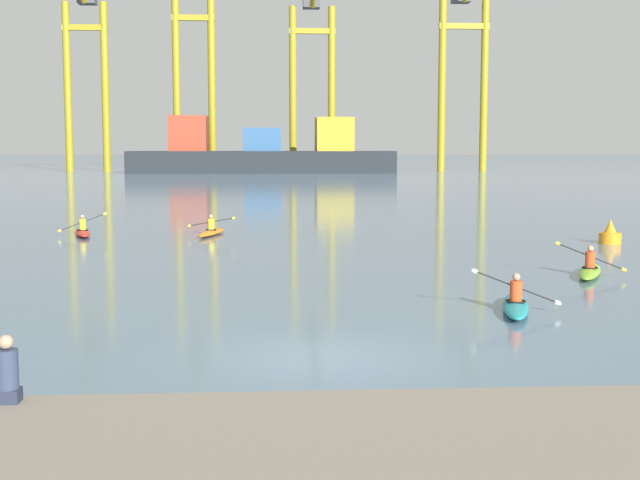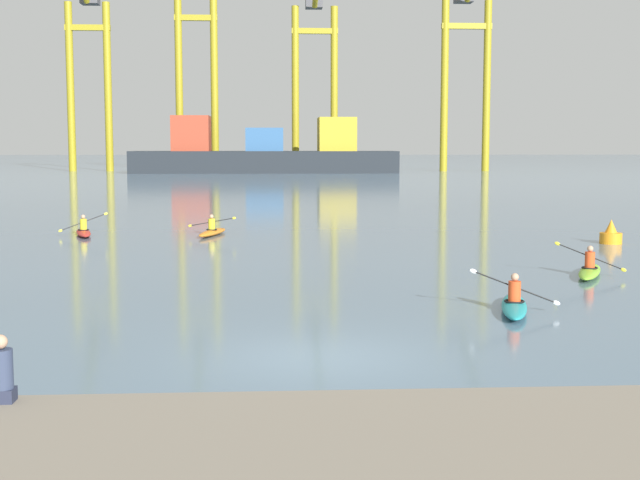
{
  "view_description": "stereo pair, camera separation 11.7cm",
  "coord_description": "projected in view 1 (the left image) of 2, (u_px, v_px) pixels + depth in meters",
  "views": [
    {
      "loc": [
        -1.05,
        -16.26,
        3.99
      ],
      "look_at": [
        0.94,
        15.34,
        0.6
      ],
      "focal_mm": 49.26,
      "sensor_mm": 36.0,
      "label": 1
    },
    {
      "loc": [
        -0.93,
        -16.27,
        3.99
      ],
      "look_at": [
        0.94,
        15.34,
        0.6
      ],
      "focal_mm": 49.26,
      "sensor_mm": 36.0,
      "label": 2
    }
  ],
  "objects": [
    {
      "name": "container_barge",
      "position": [
        262.0,
        154.0,
        132.31
      ],
      "size": [
        39.77,
        9.11,
        8.51
      ],
      "color": "#1E2328",
      "rests_on": "ground"
    },
    {
      "name": "gantry_crane_west",
      "position": [
        85.0,
        57.0,
        138.17
      ],
      "size": [
        7.09,
        16.2,
        37.78
      ],
      "color": "olive",
      "rests_on": "ground"
    },
    {
      "name": "kayak_orange",
      "position": [
        212.0,
        232.0,
        39.41
      ],
      "size": [
        2.2,
        3.44,
        0.95
      ],
      "color": "orange",
      "rests_on": "ground"
    },
    {
      "name": "ground_plane",
      "position": [
        321.0,
        358.0,
        16.63
      ],
      "size": [
        800.0,
        800.0,
        0.0
      ],
      "primitive_type": "plane",
      "color": "slate"
    },
    {
      "name": "kayak_teal",
      "position": [
        516.0,
        304.0,
        21.25
      ],
      "size": [
        2.12,
        3.44,
        1.05
      ],
      "color": "teal",
      "rests_on": "ground"
    },
    {
      "name": "gantry_crane_east",
      "position": [
        465.0,
        55.0,
        138.82
      ],
      "size": [
        8.04,
        20.45,
        36.95
      ],
      "color": "olive",
      "rests_on": "ground"
    },
    {
      "name": "seated_onlooker",
      "position": [
        7.0,
        373.0,
        11.4
      ],
      "size": [
        0.32,
        0.3,
        0.9
      ],
      "color": "#23283D",
      "rests_on": "stone_quay"
    },
    {
      "name": "channel_buoy",
      "position": [
        610.0,
        235.0,
        36.1
      ],
      "size": [
        0.9,
        0.9,
        1.0
      ],
      "color": "orange",
      "rests_on": "ground"
    },
    {
      "name": "kayak_lime",
      "position": [
        590.0,
        270.0,
        27.09
      ],
      "size": [
        2.0,
        3.34,
        1.05
      ],
      "color": "#7ABC2D",
      "rests_on": "ground"
    },
    {
      "name": "gantry_crane_east_mid",
      "position": [
        312.0,
        60.0,
        144.08
      ],
      "size": [
        7.65,
        19.99,
        34.95
      ],
      "color": "olive",
      "rests_on": "ground"
    },
    {
      "name": "gantry_crane_west_mid",
      "position": [
        194.0,
        53.0,
        140.2
      ],
      "size": [
        6.86,
        14.96,
        38.11
      ],
      "color": "olive",
      "rests_on": "ground"
    },
    {
      "name": "kayak_red",
      "position": [
        83.0,
        232.0,
        39.26
      ],
      "size": [
        2.12,
        3.44,
        1.04
      ],
      "color": "red",
      "rests_on": "ground"
    }
  ]
}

